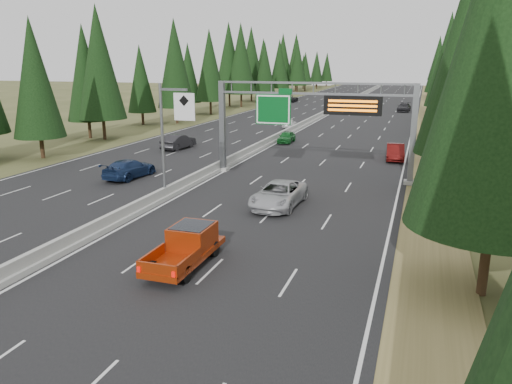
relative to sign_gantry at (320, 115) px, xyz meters
The scene contains 19 objects.
road 46.29m from the sign_gantry, 101.18° to the left, with size 32.00×260.00×0.08m, color black.
shoulder_right 46.28m from the sign_gantry, 78.86° to the left, with size 3.60×260.00×0.06m, color olive.
shoulder_left 52.70m from the sign_gantry, 120.63° to the left, with size 3.60×260.00×0.06m, color #3D4520.
median_barrier 46.25m from the sign_gantry, 101.18° to the left, with size 0.70×260.00×0.85m.
sign_gantry is the anchor object (origin of this frame).
hov_sign_pole 12.96m from the sign_gantry, 130.04° to the right, with size 2.80×0.50×8.00m.
tree_row_right 44.53m from the sign_gantry, 72.81° to the left, with size 11.57×241.86×18.97m.
tree_row_left 44.16m from the sign_gantry, 135.19° to the left, with size 11.59×241.77×18.24m.
silver_minivan 10.12m from the sign_gantry, 95.28° to the right, with size 2.71×5.88×1.63m, color #AFB0B4.
red_pickup 20.32m from the sign_gantry, 96.59° to the right, with size 1.94×5.44×1.77m.
car_ahead_green 19.29m from the sign_gantry, 113.15° to the left, with size 1.60×3.97×1.35m, color #166224.
car_ahead_dkred 12.37m from the sign_gantry, 61.11° to the left, with size 1.66×4.76×1.57m, color #570D0C.
car_ahead_dkgrey 61.52m from the sign_gantry, 85.99° to the left, with size 2.28×5.60×1.62m, color black.
car_ahead_white 73.96m from the sign_gantry, 92.25° to the left, with size 2.19×4.74×1.32m, color silver.
car_ahead_far 78.69m from the sign_gantry, 95.42° to the left, with size 1.51×3.75×1.28m, color black.
car_onc_near 20.25m from the sign_gantry, 152.52° to the left, with size 1.72×4.93×1.62m, color #232326.
car_onc_blue 16.31m from the sign_gantry, 161.88° to the right, with size 2.18×5.37×1.56m, color #15274C.
car_onc_white 32.28m from the sign_gantry, 109.02° to the left, with size 1.61×4.00×1.36m, color white.
car_onc_far 80.73m from the sign_gantry, 106.14° to the left, with size 2.50×5.43×1.51m, color black.
Camera 1 is at (16.77, -5.12, 9.49)m, focal length 35.00 mm.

